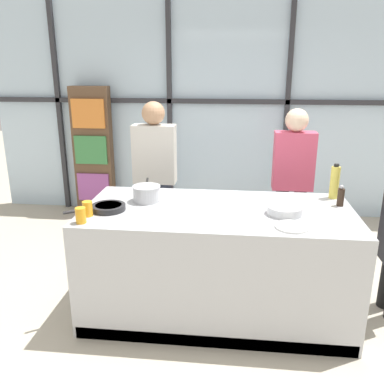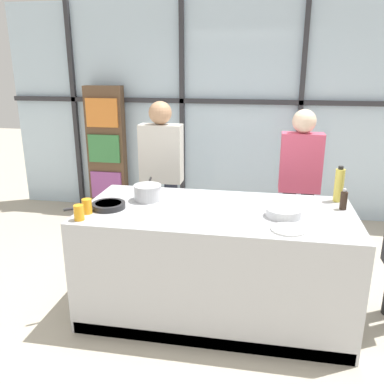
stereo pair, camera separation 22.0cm
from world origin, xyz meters
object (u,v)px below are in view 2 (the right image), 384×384
oil_bottle (339,185)px  spectator_far_left (162,171)px  frying_pan (108,205)px  juice_glass_far (87,206)px  spectator_center_left (300,180)px  white_plate (288,229)px  pepper_grinder (344,200)px  juice_glass_near (79,213)px  mixing_bowl (284,212)px  saucepan (148,192)px

oil_bottle → spectator_far_left: bearing=160.0°
frying_pan → juice_glass_far: bearing=-128.6°
juice_glass_far → spectator_center_left: bearing=36.9°
white_plate → pepper_grinder: pepper_grinder is taller
spectator_far_left → juice_glass_near: bearing=79.2°
white_plate → mixing_bowl: bearing=95.2°
juice_glass_near → spectator_center_left: bearing=39.9°
frying_pan → mixing_bowl: mixing_bowl is taller
mixing_bowl → spectator_far_left: bearing=139.0°
white_plate → mixing_bowl: size_ratio=0.89×
white_plate → mixing_bowl: (-0.02, 0.27, 0.03)m
spectator_center_left → juice_glass_far: size_ratio=13.94×
spectator_far_left → white_plate: size_ratio=6.95×
juice_glass_near → juice_glass_far: size_ratio=1.00×
saucepan → white_plate: size_ratio=1.79×
mixing_bowl → oil_bottle: 0.65m
pepper_grinder → oil_bottle: bearing=92.9°
mixing_bowl → white_plate: bearing=-84.8°
oil_bottle → white_plate: bearing=-121.2°
frying_pan → juice_glass_far: size_ratio=3.70×
white_plate → juice_glass_near: (-1.50, -0.07, 0.05)m
saucepan → juice_glass_far: 0.54m
juice_glass_far → mixing_bowl: bearing=7.7°
oil_bottle → mixing_bowl: bearing=-135.6°
saucepan → mixing_bowl: bearing=-9.9°
spectator_center_left → saucepan: spectator_center_left is taller
saucepan → mixing_bowl: saucepan is taller
juice_glass_near → spectator_far_left: bearing=79.2°
mixing_bowl → oil_bottle: oil_bottle is taller
saucepan → white_plate: saucepan is taller
spectator_far_left → spectator_center_left: spectator_far_left is taller
mixing_bowl → pepper_grinder: 0.53m
spectator_center_left → mixing_bowl: bearing=79.7°
oil_bottle → juice_glass_near: oil_bottle is taller
saucepan → spectator_far_left: bearing=96.6°
mixing_bowl → pepper_grinder: (0.47, 0.25, 0.04)m
saucepan → juice_glass_near: (-0.36, -0.53, -0.01)m
frying_pan → mixing_bowl: size_ratio=1.60×
juice_glass_far → spectator_far_left: bearing=78.1°
spectator_far_left → pepper_grinder: (1.67, -0.81, 0.05)m
saucepan → oil_bottle: oil_bottle is taller
saucepan → juice_glass_far: size_ratio=3.71×
pepper_grinder → juice_glass_near: pepper_grinder is taller
white_plate → pepper_grinder: (0.44, 0.51, 0.07)m
spectator_center_left → spectator_far_left: bearing=0.0°
mixing_bowl → oil_bottle: size_ratio=0.89×
spectator_far_left → mixing_bowl: bearing=139.0°
saucepan → pepper_grinder: pepper_grinder is taller
white_plate → juice_glass_far: (-1.50, 0.07, 0.05)m
saucepan → pepper_grinder: (1.57, 0.05, 0.01)m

